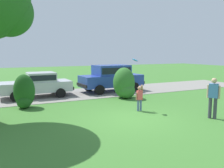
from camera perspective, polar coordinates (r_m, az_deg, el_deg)
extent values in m
plane|color=#3D752D|center=(9.91, 5.01, -8.58)|extent=(80.00, 80.00, 0.00)
cube|color=gray|center=(15.98, -7.57, -2.34)|extent=(28.00, 4.40, 0.02)
ellipsoid|color=#286023|center=(10.26, -24.39, 15.99)|extent=(1.94, 1.94, 1.94)
ellipsoid|color=#1E511C|center=(12.51, -20.95, -1.63)|extent=(1.05, 0.94, 1.71)
ellipsoid|color=#1E511C|center=(12.39, -20.98, -4.25)|extent=(0.71, 0.71, 0.64)
ellipsoid|color=#33702B|center=(14.25, 2.98, 0.31)|extent=(1.35, 1.34, 1.89)
ellipsoid|color=#33702B|center=(14.13, 3.58, -1.66)|extent=(1.07, 1.07, 0.97)
cube|color=silver|center=(15.26, -18.26, -0.59)|extent=(4.22, 1.89, 0.64)
cube|color=silver|center=(15.24, -17.18, 1.72)|extent=(1.70, 1.64, 0.56)
cube|color=black|center=(15.24, -17.18, 1.72)|extent=(1.56, 1.66, 0.34)
cylinder|color=black|center=(14.27, -22.83, -2.90)|extent=(0.60, 0.23, 0.60)
cylinder|color=black|center=(16.12, -23.27, -1.77)|extent=(0.60, 0.23, 0.60)
cylinder|color=black|center=(14.65, -12.62, -2.22)|extent=(0.60, 0.23, 0.60)
cylinder|color=black|center=(16.46, -14.19, -1.20)|extent=(0.60, 0.23, 0.60)
cube|color=black|center=(15.73, -10.50, -0.69)|extent=(0.14, 1.75, 0.20)
cube|color=#28429E|center=(16.68, -0.16, 0.89)|extent=(4.58, 2.04, 0.80)
cube|color=#28429E|center=(16.60, -0.16, 3.49)|extent=(2.55, 1.73, 0.72)
cube|color=black|center=(16.60, -0.16, 3.49)|extent=(2.35, 1.74, 0.43)
cylinder|color=black|center=(15.29, -3.10, -1.49)|extent=(0.69, 0.25, 0.68)
cylinder|color=black|center=(16.99, -5.82, -0.59)|extent=(0.69, 0.25, 0.68)
cylinder|color=black|center=(16.66, 5.61, -0.76)|extent=(0.69, 0.25, 0.68)
cylinder|color=black|center=(18.23, 2.30, 0.00)|extent=(0.69, 0.25, 0.68)
cube|color=black|center=(15.76, -7.52, -0.31)|extent=(0.20, 1.75, 0.20)
cube|color=black|center=(17.89, 6.31, 0.66)|extent=(0.20, 1.75, 0.20)
cylinder|color=#4C608C|center=(11.14, 6.49, -5.31)|extent=(0.10, 0.10, 0.55)
cylinder|color=#4C608C|center=(11.20, 7.14, -5.25)|extent=(0.10, 0.10, 0.55)
cube|color=#DB4C4C|center=(11.07, 6.85, -2.78)|extent=(0.28, 0.19, 0.44)
sphere|color=#A37556|center=(11.02, 6.88, -1.05)|extent=(0.20, 0.20, 0.20)
cylinder|color=#A37556|center=(11.14, 7.51, -1.07)|extent=(0.21, 0.22, 0.39)
cylinder|color=#A37556|center=(11.02, 6.10, -3.09)|extent=(0.07, 0.07, 0.36)
cylinder|color=#337FDB|center=(11.06, 5.72, 5.95)|extent=(0.27, 0.28, 0.15)
cylinder|color=yellow|center=(11.06, 5.72, 5.97)|extent=(0.15, 0.16, 0.10)
cylinder|color=#3F3F4C|center=(10.71, 23.16, -5.46)|extent=(0.14, 0.14, 0.90)
cylinder|color=#3F3F4C|center=(10.69, 24.22, -5.55)|extent=(0.14, 0.14, 0.90)
cube|color=#4C7FCC|center=(10.56, 23.91, -1.54)|extent=(0.38, 0.42, 0.60)
sphere|color=tan|center=(10.51, 24.03, 0.78)|extent=(0.22, 0.22, 0.22)
cylinder|color=tan|center=(10.60, 22.71, -1.72)|extent=(0.09, 0.09, 0.55)
cylinder|color=tan|center=(10.55, 25.08, -1.89)|extent=(0.09, 0.09, 0.55)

